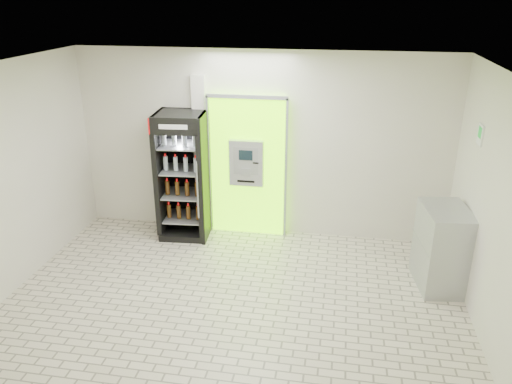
# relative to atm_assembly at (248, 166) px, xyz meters

# --- Properties ---
(ground) EXTENTS (6.00, 6.00, 0.00)m
(ground) POSITION_rel_atm_assembly_xyz_m (0.20, -2.41, -1.17)
(ground) COLOR beige
(ground) RESTS_ON ground
(room_shell) EXTENTS (6.00, 6.00, 6.00)m
(room_shell) POSITION_rel_atm_assembly_xyz_m (0.20, -2.41, 0.67)
(room_shell) COLOR silver
(room_shell) RESTS_ON ground
(atm_assembly) EXTENTS (1.30, 0.24, 2.33)m
(atm_assembly) POSITION_rel_atm_assembly_xyz_m (0.00, 0.00, 0.00)
(atm_assembly) COLOR #7CFF01
(atm_assembly) RESTS_ON ground
(pillar) EXTENTS (0.22, 0.11, 2.60)m
(pillar) POSITION_rel_atm_assembly_xyz_m (-0.78, 0.04, 0.13)
(pillar) COLOR silver
(pillar) RESTS_ON ground
(beverage_cooler) EXTENTS (0.83, 0.77, 2.07)m
(beverage_cooler) POSITION_rel_atm_assembly_xyz_m (-1.00, -0.26, -0.18)
(beverage_cooler) COLOR black
(beverage_cooler) RESTS_ON ground
(steel_cabinet) EXTENTS (0.68, 0.92, 1.14)m
(steel_cabinet) POSITION_rel_atm_assembly_xyz_m (2.90, -1.18, -0.60)
(steel_cabinet) COLOR #A1A4A9
(steel_cabinet) RESTS_ON ground
(exit_sign) EXTENTS (0.02, 0.22, 0.26)m
(exit_sign) POSITION_rel_atm_assembly_xyz_m (3.19, -1.01, 0.95)
(exit_sign) COLOR white
(exit_sign) RESTS_ON room_shell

